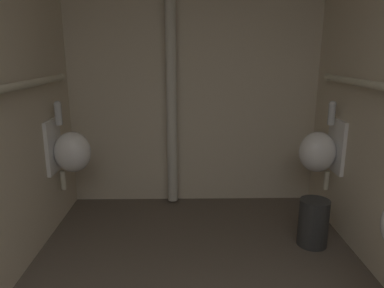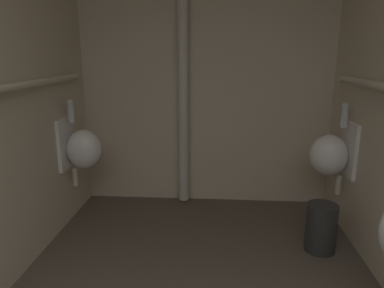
{
  "view_description": "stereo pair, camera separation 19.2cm",
  "coord_description": "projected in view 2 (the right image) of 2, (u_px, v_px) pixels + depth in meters",
  "views": [
    {
      "loc": [
        -0.08,
        0.31,
        1.46
      ],
      "look_at": [
        -0.04,
        2.45,
        0.91
      ],
      "focal_mm": 33.81,
      "sensor_mm": 36.0,
      "label": 1
    },
    {
      "loc": [
        0.11,
        0.31,
        1.46
      ],
      "look_at": [
        -0.04,
        2.45,
        0.91
      ],
      "focal_mm": 33.81,
      "sensor_mm": 36.0,
      "label": 2
    }
  ],
  "objects": [
    {
      "name": "urinal_left_mid",
      "position": [
        82.0,
        148.0,
        3.08
      ],
      "size": [
        0.32,
        0.3,
        0.76
      ],
      "color": "white"
    },
    {
      "name": "wall_back",
      "position": [
        206.0,
        67.0,
        3.4
      ],
      "size": [
        2.49,
        0.06,
        2.64
      ],
      "primitive_type": "cube",
      "color": "beige",
      "rests_on": "ground"
    },
    {
      "name": "waste_bin",
      "position": [
        321.0,
        228.0,
        2.7
      ],
      "size": [
        0.23,
        0.23,
        0.37
      ],
      "primitive_type": "cylinder",
      "color": "#2D2D2D",
      "rests_on": "ground"
    },
    {
      "name": "standpipe_back_wall",
      "position": [
        183.0,
        68.0,
        3.31
      ],
      "size": [
        0.1,
        0.1,
        2.59
      ],
      "primitive_type": "cylinder",
      "color": "beige",
      "rests_on": "ground"
    },
    {
      "name": "urinal_right_far",
      "position": [
        332.0,
        154.0,
        2.9
      ],
      "size": [
        0.32,
        0.3,
        0.76
      ],
      "color": "white"
    }
  ]
}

